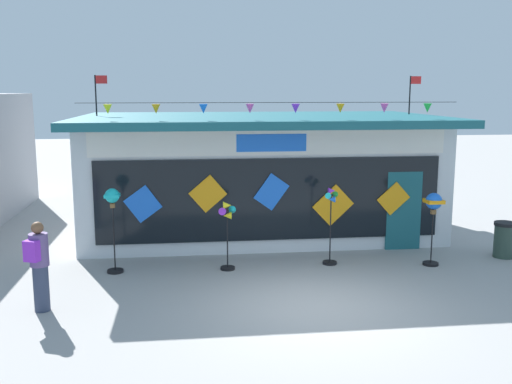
# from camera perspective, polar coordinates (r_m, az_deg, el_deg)

# --- Properties ---
(ground_plane) EXTENTS (80.00, 80.00, 0.00)m
(ground_plane) POSITION_cam_1_polar(r_m,az_deg,el_deg) (11.23, 5.86, -11.04)
(ground_plane) COLOR #9E9B99
(kite_shop_building) EXTENTS (9.84, 6.20, 4.42)m
(kite_shop_building) POSITION_cam_1_polar(r_m,az_deg,el_deg) (16.75, 0.21, 1.94)
(kite_shop_building) COLOR silver
(kite_shop_building) RESTS_ON ground_plane
(wind_spinner_far_left) EXTENTS (0.36, 0.36, 1.90)m
(wind_spinner_far_left) POSITION_cam_1_polar(r_m,az_deg,el_deg) (13.13, -13.86, -1.65)
(wind_spinner_far_left) COLOR black
(wind_spinner_far_left) RESTS_ON ground_plane
(wind_spinner_left) EXTENTS (0.40, 0.33, 1.58)m
(wind_spinner_left) POSITION_cam_1_polar(r_m,az_deg,el_deg) (13.03, -2.82, -3.25)
(wind_spinner_left) COLOR black
(wind_spinner_left) RESTS_ON ground_plane
(wind_spinner_center_left) EXTENTS (0.34, 0.33, 1.82)m
(wind_spinner_center_left) POSITION_cam_1_polar(r_m,az_deg,el_deg) (13.53, 7.35, -2.64)
(wind_spinner_center_left) COLOR black
(wind_spinner_center_left) RESTS_ON ground_plane
(wind_spinner_center_right) EXTENTS (0.39, 0.39, 1.70)m
(wind_spinner_center_right) POSITION_cam_1_polar(r_m,az_deg,el_deg) (13.93, 17.00, -1.55)
(wind_spinner_center_right) COLOR black
(wind_spinner_center_right) RESTS_ON ground_plane
(person_near_camera) EXTENTS (0.40, 0.48, 1.68)m
(person_near_camera) POSITION_cam_1_polar(r_m,az_deg,el_deg) (11.36, -20.49, -6.67)
(person_near_camera) COLOR #333D56
(person_near_camera) RESTS_ON ground_plane
(trash_bin) EXTENTS (0.52, 0.52, 0.87)m
(trash_bin) POSITION_cam_1_polar(r_m,az_deg,el_deg) (15.38, 23.15, -4.30)
(trash_bin) COLOR #2D4238
(trash_bin) RESTS_ON ground_plane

